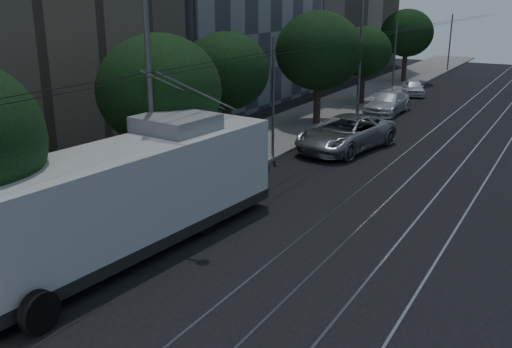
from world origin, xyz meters
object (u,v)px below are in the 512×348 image
object	(u,v)px
trolleybus	(119,200)
car_white_a	(328,132)
car_white_b	(388,103)
streetlamp_far	(367,32)
car_white_c	(383,102)
car_white_d	(413,87)
streetlamp_near	(157,42)
pickup_silver	(346,133)

from	to	relation	value
trolleybus	car_white_a	world-z (taller)	trolleybus
car_white_b	streetlamp_far	xyz separation A→B (m)	(-1.20, -1.65, 4.81)
car_white_b	car_white_c	xyz separation A→B (m)	(-0.52, 0.68, -0.10)
trolleybus	car_white_c	size ratio (longest dim) A/B	3.34
trolleybus	car_white_a	bearing A→B (deg)	94.77
car_white_a	streetlamp_far	bearing A→B (deg)	105.00
car_white_b	car_white_d	size ratio (longest dim) A/B	1.38
trolleybus	streetlamp_far	distance (m)	24.97
car_white_d	streetlamp_near	distance (m)	32.24
car_white_b	car_white_d	bearing A→B (deg)	94.25
trolleybus	car_white_b	bearing A→B (deg)	94.36
car_white_c	streetlamp_near	xyz separation A→B (m)	(-0.48, -23.95, 5.73)
car_white_b	streetlamp_near	size ratio (longest dim) A/B	0.49
pickup_silver	car_white_d	distance (m)	19.19
trolleybus	car_white_c	world-z (taller)	trolleybus
streetlamp_near	streetlamp_far	distance (m)	21.64
streetlamp_far	car_white_b	bearing A→B (deg)	53.99
car_white_c	streetlamp_far	world-z (taller)	streetlamp_far
streetlamp_near	pickup_silver	bearing A→B (deg)	80.64
trolleybus	streetlamp_far	world-z (taller)	streetlamp_far
streetlamp_near	trolleybus	bearing A→B (deg)	-77.47
pickup_silver	car_white_d	bearing A→B (deg)	105.43
car_white_a	streetlamp_near	bearing A→B (deg)	-84.88
car_white_a	pickup_silver	bearing A→B (deg)	-22.57
trolleybus	streetlamp_near	xyz separation A→B (m)	(-0.68, 3.05, 4.55)
car_white_a	car_white_c	world-z (taller)	car_white_a
pickup_silver	car_white_d	world-z (taller)	pickup_silver
streetlamp_far	trolleybus	bearing A→B (deg)	-87.97
trolleybus	car_white_d	world-z (taller)	trolleybus
car_white_c	car_white_a	bearing A→B (deg)	-103.44
car_white_b	car_white_c	world-z (taller)	car_white_b
pickup_silver	car_white_a	distance (m)	1.56
trolleybus	streetlamp_far	xyz separation A→B (m)	(-0.88, 24.67, 3.73)
car_white_c	car_white_b	bearing A→B (deg)	-67.32
pickup_silver	car_white_c	distance (m)	11.46
trolleybus	streetlamp_near	world-z (taller)	streetlamp_near
car_white_d	car_white_a	bearing A→B (deg)	-111.66
streetlamp_near	car_white_b	bearing A→B (deg)	87.54
car_white_b	streetlamp_near	world-z (taller)	streetlamp_near
streetlamp_far	pickup_silver	bearing A→B (deg)	-75.84
car_white_a	car_white_b	bearing A→B (deg)	96.97
streetlamp_near	streetlamp_far	world-z (taller)	streetlamp_near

